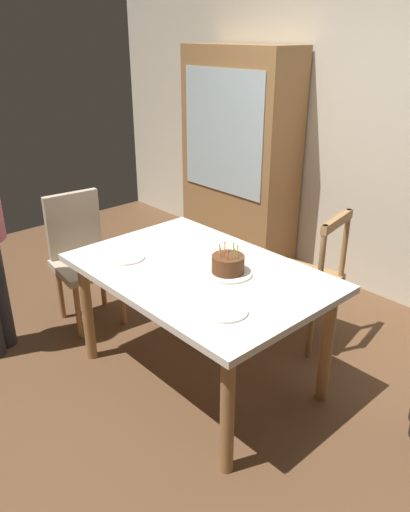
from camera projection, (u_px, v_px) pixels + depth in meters
name	position (u px, v px, depth m)	size (l,w,h in m)	color
ground	(200.00, 375.00, 3.17)	(6.40, 6.40, 0.00)	brown
back_wall	(381.00, 132.00, 3.77)	(6.40, 0.10, 2.60)	beige
dining_table	(199.00, 283.00, 2.90)	(1.48, 1.00, 0.75)	silver
birthday_cake	(228.00, 266.00, 2.79)	(0.28, 0.28, 0.18)	silver
plate_near_celebrant	(126.00, 257.00, 2.99)	(0.22, 0.22, 0.01)	white
plate_far_side	(218.00, 254.00, 3.04)	(0.22, 0.22, 0.01)	white
plate_near_guest	(226.00, 311.00, 2.42)	(0.22, 0.22, 0.01)	white
fork_near_celebrant	(113.00, 250.00, 3.11)	(0.18, 0.02, 0.01)	silver
fork_far_side	(200.00, 247.00, 3.15)	(0.18, 0.02, 0.01)	silver
chair_spindle_back	(306.00, 280.00, 3.37)	(0.51, 0.51, 0.95)	#9E7042
chair_upholstered	(82.00, 252.00, 3.63)	(0.49, 0.49, 0.95)	tan
china_cabinet	(239.00, 157.00, 4.53)	(1.10, 0.45, 1.90)	#9E7042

